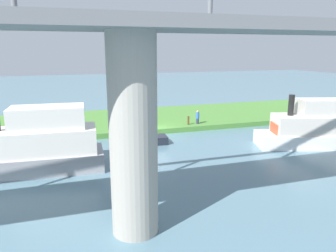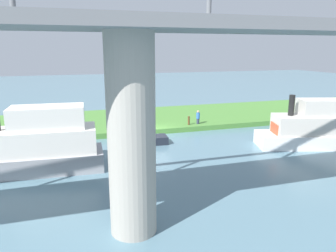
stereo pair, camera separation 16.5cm
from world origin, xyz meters
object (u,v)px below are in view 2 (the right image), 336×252
skiff_small (140,139)px  riverboat_paddlewheel (35,146)px  person_on_bank (198,117)px  bridge_pylon (132,137)px  mooring_post (189,120)px  motorboat_red (314,128)px

skiff_small → riverboat_paddlewheel: (7.99, 3.99, 1.25)m
person_on_bank → riverboat_paddlewheel: bearing=27.7°
bridge_pylon → riverboat_paddlewheel: size_ratio=0.91×
mooring_post → motorboat_red: bearing=131.8°
mooring_post → skiff_small: size_ratio=0.20×
mooring_post → skiff_small: 6.97m
person_on_bank → skiff_small: size_ratio=0.32×
bridge_pylon → person_on_bank: size_ratio=6.25×
motorboat_red → skiff_small: bearing=-19.8°
person_on_bank → riverboat_paddlewheel: size_ratio=0.15×
mooring_post → bridge_pylon: bearing=61.5°
skiff_small → person_on_bank: bearing=-150.9°
mooring_post → riverboat_paddlewheel: bearing=29.2°
person_on_bank → skiff_small: person_on_bank is taller
person_on_bank → skiff_small: 7.94m
riverboat_paddlewheel → mooring_post: bearing=-150.8°
motorboat_red → bridge_pylon: bearing=26.1°
riverboat_paddlewheel → person_on_bank: bearing=-152.3°
skiff_small → riverboat_paddlewheel: bearing=26.5°
mooring_post → skiff_small: bearing=32.6°
bridge_pylon → skiff_small: 14.15m
person_on_bank → riverboat_paddlewheel: riverboat_paddlewheel is taller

